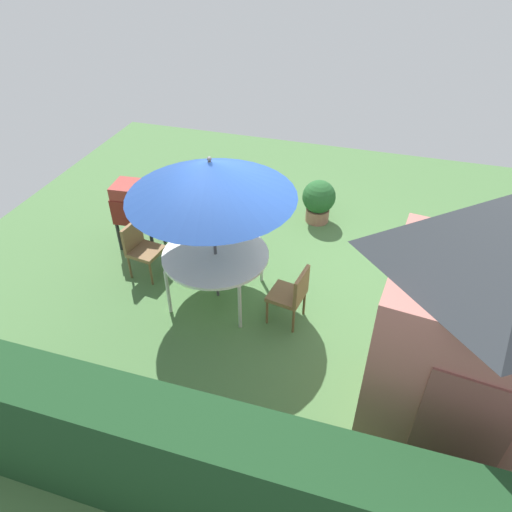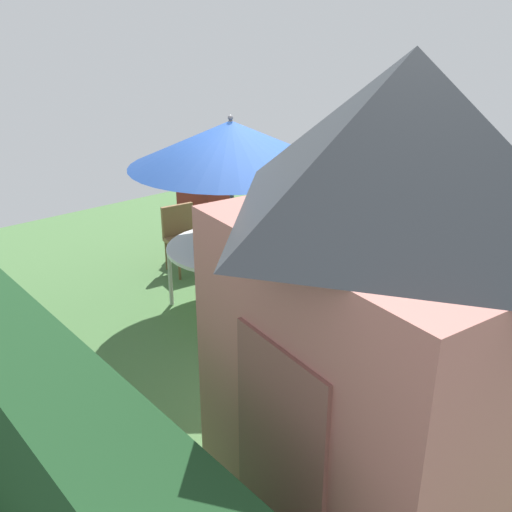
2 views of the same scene
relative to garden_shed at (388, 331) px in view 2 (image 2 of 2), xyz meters
The scene contains 8 objects.
ground_plane 3.50m from the garden_shed, 37.52° to the right, with size 11.00×11.00×0.00m, color #47703D.
garden_shed is the anchor object (origin of this frame).
patio_table 3.65m from the garden_shed, 23.82° to the right, with size 1.54×1.54×0.79m.
patio_umbrella 3.57m from the garden_shed, 23.82° to the right, with size 2.27×2.27×2.29m.
bbq_grill 5.51m from the garden_shed, 24.72° to the right, with size 0.74×0.56×1.20m.
chair_near_shed 4.97m from the garden_shed, 19.40° to the right, with size 0.52×0.52×0.90m.
chair_far_side 2.63m from the garden_shed, 30.92° to the right, with size 0.54×0.53×0.90m.
potted_plant_by_shed 4.68m from the garden_shed, 60.91° to the right, with size 0.61×0.61×0.82m.
Camera 2 is at (-4.18, 4.37, 3.29)m, focal length 40.94 mm.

